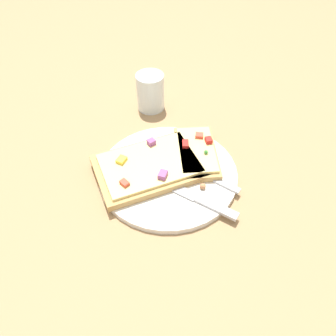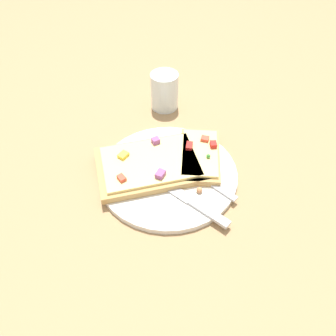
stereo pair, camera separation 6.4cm
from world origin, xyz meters
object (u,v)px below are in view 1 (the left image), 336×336
at_px(plate, 168,174).
at_px(pizza_slice_main, 149,166).
at_px(fork, 188,166).
at_px(knife, 192,196).
at_px(drinking_glass, 150,92).
at_px(pizza_slice_corner, 197,152).

distance_m(plate, pizza_slice_main, 0.04).
xyz_separation_m(fork, pizza_slice_main, (0.05, 0.05, 0.01)).
bearing_deg(pizza_slice_main, plate, 149.59).
bearing_deg(fork, pizza_slice_main, 40.59).
relative_size(plate, knife, 1.26).
bearing_deg(drinking_glass, pizza_slice_main, 130.40).
bearing_deg(pizza_slice_corner, pizza_slice_main, 108.99).
height_order(pizza_slice_main, pizza_slice_corner, pizza_slice_main).
distance_m(plate, knife, 0.08).
bearing_deg(knife, pizza_slice_main, -8.37).
distance_m(plate, fork, 0.04).
bearing_deg(fork, knife, 127.85).
distance_m(pizza_slice_main, drinking_glass, 0.22).
xyz_separation_m(pizza_slice_main, pizza_slice_corner, (-0.05, -0.09, 0.00)).
distance_m(plate, drinking_glass, 0.23).
xyz_separation_m(knife, pizza_slice_main, (0.10, -0.00, 0.01)).
distance_m(pizza_slice_main, pizza_slice_corner, 0.10).
relative_size(pizza_slice_main, drinking_glass, 2.80).
relative_size(plate, pizza_slice_main, 1.10).
height_order(plate, knife, knife).
bearing_deg(fork, pizza_slice_corner, -84.32).
height_order(pizza_slice_main, drinking_glass, drinking_glass).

